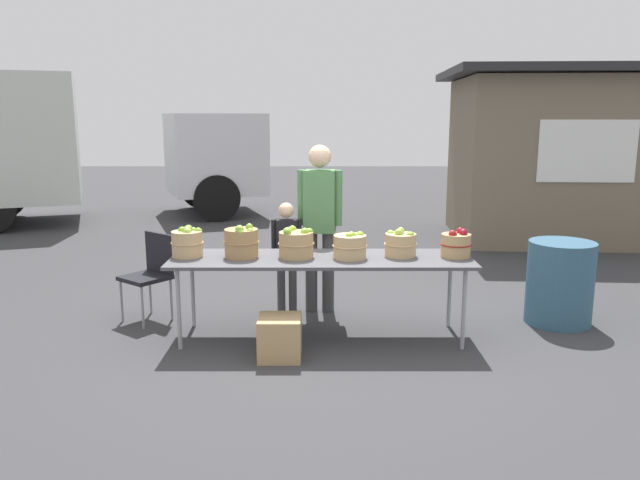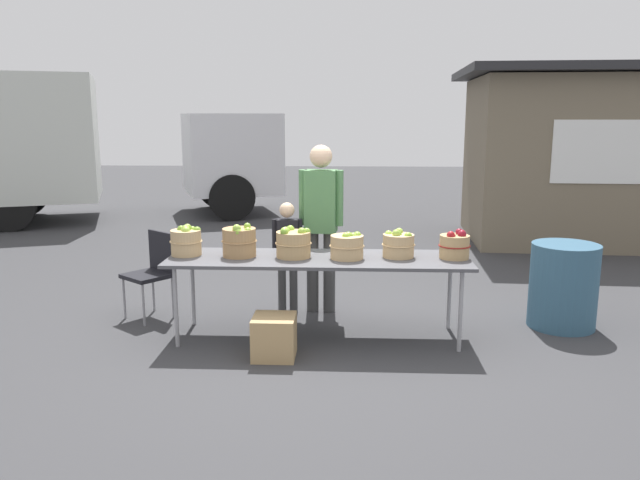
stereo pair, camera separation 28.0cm
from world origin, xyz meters
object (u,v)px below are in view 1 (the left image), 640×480
apple_basket_red_0 (455,244)px  folding_chair (150,270)px  market_table (320,261)px  child_customer (285,249)px  apple_basket_green_2 (295,243)px  vendor_adult (319,215)px  apple_basket_green_1 (240,242)px  apple_basket_green_3 (349,246)px  apple_basket_green_0 (186,242)px  box_truck (19,144)px  apple_basket_green_4 (399,244)px  produce_crate (279,338)px  trash_barrel (558,282)px

apple_basket_red_0 → folding_chair: size_ratio=0.33×
market_table → child_customer: child_customer is taller
market_table → apple_basket_green_2: apple_basket_green_2 is taller
folding_chair → vendor_adult: bearing=47.5°
apple_basket_green_1 → apple_basket_green_3: (0.97, -0.04, -0.02)m
apple_basket_green_3 → folding_chair: (-1.94, 0.54, -0.35)m
vendor_adult → folding_chair: (-1.67, -0.26, -0.50)m
apple_basket_green_0 → child_customer: child_customer is taller
child_customer → box_truck: 7.64m
apple_basket_green_4 → vendor_adult: size_ratio=0.17×
apple_basket_green_0 → produce_crate: (0.86, -0.54, -0.70)m
child_customer → trash_barrel: bearing=167.8°
market_table → box_truck: (-5.57, 6.19, 0.77)m
apple_basket_green_2 → trash_barrel: apple_basket_green_2 is taller
apple_basket_green_4 → box_truck: 8.81m
child_customer → folding_chair: bearing=0.5°
child_customer → folding_chair: (-1.33, -0.16, -0.17)m
trash_barrel → folding_chair: bearing=178.4°
apple_basket_red_0 → folding_chair: apple_basket_red_0 is taller
vendor_adult → box_truck: (-5.56, 5.41, 0.48)m
box_truck → apple_basket_green_0: bearing=-74.4°
apple_basket_green_1 → vendor_adult: bearing=47.6°
apple_basket_green_2 → folding_chair: apple_basket_green_2 is taller
market_table → vendor_adult: (-0.01, 0.78, 0.30)m
apple_basket_green_3 → box_truck: bearing=133.2°
apple_basket_green_1 → apple_basket_red_0: size_ratio=1.13×
market_table → apple_basket_red_0: apple_basket_red_0 is taller
market_table → apple_basket_green_0: 1.22m
folding_chair → apple_basket_red_0: bearing=28.9°
market_table → child_customer: (-0.35, 0.68, -0.04)m
vendor_adult → trash_barrel: size_ratio=2.12×
apple_basket_green_2 → vendor_adult: vendor_adult is taller
apple_basket_green_4 → apple_basket_red_0: bearing=-3.0°
box_truck → apple_basket_green_4: bearing=-64.1°
apple_basket_green_3 → folding_chair: size_ratio=0.36×
apple_basket_green_1 → folding_chair: bearing=152.5°
trash_barrel → apple_basket_green_4: bearing=-167.7°
apple_basket_green_3 → apple_basket_green_1: bearing=177.6°
apple_basket_green_2 → apple_basket_green_3: (0.48, -0.03, -0.02)m
apple_basket_green_0 → apple_basket_green_3: bearing=-2.7°
apple_basket_green_2 → trash_barrel: bearing=8.9°
apple_basket_green_3 → apple_basket_red_0: bearing=3.4°
market_table → folding_chair: folding_chair is taller
apple_basket_green_2 → apple_basket_green_4: (0.94, 0.05, -0.02)m
apple_basket_green_2 → child_customer: child_customer is taller
child_customer → apple_basket_green_0: bearing=30.2°
market_table → apple_basket_green_1: apple_basket_green_1 is taller
produce_crate → market_table: bearing=55.3°
apple_basket_green_2 → folding_chair: bearing=160.6°
apple_basket_green_1 → child_customer: bearing=61.1°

